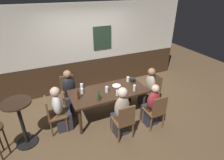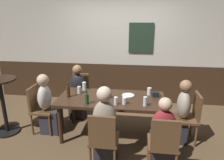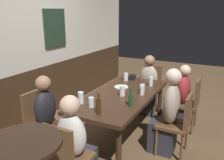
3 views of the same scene
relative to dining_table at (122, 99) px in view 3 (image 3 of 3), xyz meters
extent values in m
plane|color=brown|center=(0.00, 0.00, -0.66)|extent=(12.00, 12.00, 0.00)
cube|color=#3D2819|center=(0.00, 1.65, -0.19)|extent=(6.40, 0.10, 0.95)
cube|color=beige|center=(0.00, 1.65, 1.11)|extent=(6.40, 0.10, 1.65)
cube|color=#233828|center=(0.48, 1.58, 0.94)|extent=(0.56, 0.03, 0.68)
cube|color=#382316|center=(0.00, 0.00, 0.05)|extent=(1.84, 0.85, 0.05)
cylinder|color=#382316|center=(-0.82, -0.35, -0.32)|extent=(0.07, 0.07, 0.69)
cylinder|color=#382316|center=(0.82, -0.35, -0.32)|extent=(0.07, 0.07, 0.69)
cylinder|color=#382316|center=(-0.82, 0.35, -0.32)|extent=(0.07, 0.07, 0.69)
cylinder|color=#382316|center=(0.82, 0.35, -0.32)|extent=(0.07, 0.07, 0.69)
cube|color=brown|center=(0.81, -0.77, -0.23)|extent=(0.40, 0.40, 0.04)
cube|color=brown|center=(0.81, -0.95, 0.00)|extent=(0.36, 0.04, 0.43)
cylinder|color=brown|center=(0.64, -0.60, -0.46)|extent=(0.04, 0.04, 0.41)
cylinder|color=brown|center=(0.98, -0.60, -0.46)|extent=(0.04, 0.04, 0.41)
cylinder|color=brown|center=(0.64, -0.94, -0.46)|extent=(0.04, 0.04, 0.41)
cylinder|color=brown|center=(0.98, -0.94, -0.46)|extent=(0.04, 0.04, 0.41)
cube|color=brown|center=(1.26, 0.00, -0.23)|extent=(0.40, 0.40, 0.04)
cube|color=brown|center=(1.44, 0.00, 0.00)|extent=(0.04, 0.36, 0.43)
cylinder|color=brown|center=(1.09, -0.17, -0.46)|extent=(0.04, 0.04, 0.41)
cylinder|color=brown|center=(1.09, 0.17, -0.46)|extent=(0.04, 0.04, 0.41)
cylinder|color=brown|center=(1.43, -0.17, -0.46)|extent=(0.04, 0.04, 0.41)
cylinder|color=brown|center=(1.43, 0.17, -0.46)|extent=(0.04, 0.04, 0.41)
cube|color=brown|center=(-1.26, 0.00, -0.23)|extent=(0.40, 0.40, 0.04)
cube|color=brown|center=(-1.44, 0.00, 0.00)|extent=(0.04, 0.36, 0.43)
cube|color=brown|center=(0.00, -0.77, -0.23)|extent=(0.40, 0.40, 0.04)
cube|color=brown|center=(0.00, -0.95, 0.00)|extent=(0.36, 0.04, 0.43)
cylinder|color=brown|center=(-0.17, -0.60, -0.46)|extent=(0.04, 0.04, 0.41)
cylinder|color=brown|center=(0.17, -0.60, -0.46)|extent=(0.04, 0.04, 0.41)
cylinder|color=brown|center=(-0.17, -0.94, -0.46)|extent=(0.04, 0.04, 0.41)
cylinder|color=brown|center=(0.17, -0.94, -0.46)|extent=(0.04, 0.04, 0.41)
cube|color=brown|center=(-0.81, 0.77, -0.23)|extent=(0.40, 0.40, 0.04)
cube|color=brown|center=(-0.81, 0.95, 0.00)|extent=(0.36, 0.04, 0.43)
cylinder|color=brown|center=(-0.64, 0.60, -0.46)|extent=(0.04, 0.04, 0.41)
cylinder|color=brown|center=(-0.98, 0.60, -0.46)|extent=(0.04, 0.04, 0.41)
cylinder|color=brown|center=(-0.64, 0.94, -0.46)|extent=(0.04, 0.04, 0.41)
cylinder|color=brown|center=(-0.98, 0.94, -0.46)|extent=(0.04, 0.04, 0.41)
cube|color=#2D2D38|center=(0.81, -0.64, -0.44)|extent=(0.32, 0.34, 0.45)
ellipsoid|color=maroon|center=(0.81, -0.73, 0.02)|extent=(0.34, 0.22, 0.47)
sphere|color=#DBB293|center=(0.81, -0.73, 0.34)|extent=(0.18, 0.18, 0.18)
cube|color=#2D2D38|center=(1.13, 0.00, -0.44)|extent=(0.34, 0.32, 0.45)
ellipsoid|color=tan|center=(1.22, 0.00, 0.03)|extent=(0.22, 0.34, 0.47)
sphere|color=#936B4C|center=(1.22, 0.00, 0.35)|extent=(0.20, 0.20, 0.20)
ellipsoid|color=silver|center=(-1.22, 0.00, 0.03)|extent=(0.22, 0.34, 0.47)
sphere|color=#DBB293|center=(-1.22, 0.00, 0.36)|extent=(0.21, 0.21, 0.21)
cube|color=#2D2D38|center=(0.00, -0.64, -0.44)|extent=(0.32, 0.34, 0.45)
ellipsoid|color=tan|center=(0.00, -0.73, 0.07)|extent=(0.34, 0.22, 0.56)
sphere|color=beige|center=(0.00, -0.73, 0.44)|extent=(0.21, 0.21, 0.21)
cube|color=#2D2D38|center=(-0.81, 0.64, -0.44)|extent=(0.32, 0.34, 0.45)
ellipsoid|color=black|center=(-0.81, 0.73, 0.03)|extent=(0.34, 0.22, 0.48)
sphere|color=#936B4C|center=(-0.81, 0.73, 0.36)|extent=(0.20, 0.20, 0.20)
cylinder|color=silver|center=(0.24, -0.23, 0.14)|extent=(0.07, 0.07, 0.11)
cylinder|color=#B26623|center=(0.24, -0.23, 0.12)|extent=(0.06, 0.06, 0.09)
cylinder|color=silver|center=(0.66, 0.23, 0.15)|extent=(0.08, 0.08, 0.13)
cylinder|color=#331E14|center=(0.66, 0.23, 0.13)|extent=(0.07, 0.07, 0.10)
cylinder|color=silver|center=(0.57, -0.25, 0.16)|extent=(0.06, 0.06, 0.15)
cylinder|color=#B26623|center=(0.57, -0.25, 0.11)|extent=(0.05, 0.05, 0.06)
cylinder|color=silver|center=(-0.56, 0.33, 0.16)|extent=(0.07, 0.07, 0.15)
cylinder|color=#B26623|center=(-0.56, 0.33, 0.12)|extent=(0.07, 0.07, 0.09)
cylinder|color=silver|center=(0.11, -0.27, 0.14)|extent=(0.06, 0.06, 0.13)
cylinder|color=#C6842D|center=(0.11, -0.27, 0.11)|extent=(0.05, 0.05, 0.06)
cylinder|color=silver|center=(-0.06, -0.03, 0.15)|extent=(0.08, 0.08, 0.15)
cylinder|color=#B26623|center=(-0.06, -0.03, 0.11)|extent=(0.07, 0.07, 0.06)
cylinder|color=silver|center=(-0.61, 0.14, 0.14)|extent=(0.07, 0.07, 0.13)
cylinder|color=silver|center=(-0.61, 0.14, 0.13)|extent=(0.06, 0.06, 0.09)
cylinder|color=#194723|center=(-0.36, -0.29, 0.16)|extent=(0.06, 0.06, 0.17)
cylinder|color=#194723|center=(-0.36, -0.29, 0.28)|extent=(0.03, 0.03, 0.07)
cylinder|color=#42230F|center=(-0.75, -0.05, 0.18)|extent=(0.06, 0.06, 0.19)
cylinder|color=#42230F|center=(-0.75, -0.05, 0.31)|extent=(0.03, 0.03, 0.07)
cylinder|color=white|center=(0.28, 0.14, 0.09)|extent=(0.22, 0.22, 0.01)
cube|color=black|center=(0.76, 0.15, 0.12)|extent=(0.11, 0.09, 0.09)
cylinder|color=black|center=(-1.95, -0.14, 0.37)|extent=(0.56, 0.56, 0.03)
camera|label=1|loc=(-1.46, -3.48, 2.35)|focal=29.23mm
camera|label=2|loc=(0.43, -3.23, 1.45)|focal=32.68mm
camera|label=3|loc=(-2.95, -1.36, 1.26)|focal=37.94mm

